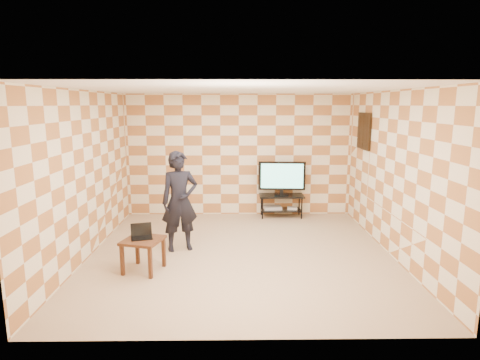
# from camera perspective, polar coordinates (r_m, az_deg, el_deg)

# --- Properties ---
(floor) EXTENTS (5.00, 5.00, 0.00)m
(floor) POSITION_cam_1_polar(r_m,az_deg,el_deg) (6.84, 0.07, -10.46)
(floor) COLOR tan
(floor) RESTS_ON ground
(wall_back) EXTENTS (5.00, 0.02, 2.70)m
(wall_back) POSITION_cam_1_polar(r_m,az_deg,el_deg) (8.95, -0.17, 3.52)
(wall_back) COLOR beige
(wall_back) RESTS_ON ground
(wall_front) EXTENTS (5.00, 0.02, 2.70)m
(wall_front) POSITION_cam_1_polar(r_m,az_deg,el_deg) (4.04, 0.62, -5.39)
(wall_front) COLOR beige
(wall_front) RESTS_ON ground
(wall_left) EXTENTS (0.02, 5.00, 2.70)m
(wall_left) POSITION_cam_1_polar(r_m,az_deg,el_deg) (6.91, -21.14, 0.65)
(wall_left) COLOR beige
(wall_left) RESTS_ON ground
(wall_right) EXTENTS (0.02, 5.00, 2.70)m
(wall_right) POSITION_cam_1_polar(r_m,az_deg,el_deg) (6.98, 21.07, 0.75)
(wall_right) COLOR beige
(wall_right) RESTS_ON ground
(ceiling) EXTENTS (5.00, 5.00, 0.02)m
(ceiling) POSITION_cam_1_polar(r_m,az_deg,el_deg) (6.38, 0.08, 12.78)
(ceiling) COLOR white
(ceiling) RESTS_ON wall_back
(wall_art) EXTENTS (0.04, 0.72, 0.72)m
(wall_art) POSITION_cam_1_polar(r_m,az_deg,el_deg) (8.35, 17.23, 6.66)
(wall_art) COLOR black
(wall_art) RESTS_ON wall_right
(tv_stand) EXTENTS (0.98, 0.44, 0.50)m
(tv_stand) POSITION_cam_1_polar(r_m,az_deg,el_deg) (8.94, 5.90, -2.97)
(tv_stand) COLOR black
(tv_stand) RESTS_ON floor
(tv) EXTENTS (1.03, 0.21, 0.75)m
(tv) POSITION_cam_1_polar(r_m,az_deg,el_deg) (8.82, 5.97, 0.48)
(tv) COLOR black
(tv) RESTS_ON tv_stand
(dvd_player) EXTENTS (0.41, 0.30, 0.06)m
(dvd_player) POSITION_cam_1_polar(r_m,az_deg,el_deg) (8.98, 4.64, -3.93)
(dvd_player) COLOR #AFAFB2
(dvd_player) RESTS_ON tv_stand
(game_console) EXTENTS (0.22, 0.17, 0.05)m
(game_console) POSITION_cam_1_polar(r_m,az_deg,el_deg) (9.02, 7.43, -3.99)
(game_console) COLOR silver
(game_console) RESTS_ON tv_stand
(side_table) EXTENTS (0.66, 0.66, 0.50)m
(side_table) POSITION_cam_1_polar(r_m,az_deg,el_deg) (6.22, -13.63, -8.93)
(side_table) COLOR #331E0E
(side_table) RESTS_ON floor
(laptop) EXTENTS (0.36, 0.32, 0.21)m
(laptop) POSITION_cam_1_polar(r_m,az_deg,el_deg) (6.25, -13.82, -7.53)
(laptop) COLOR black
(laptop) RESTS_ON side_table
(person) EXTENTS (0.72, 0.59, 1.71)m
(person) POSITION_cam_1_polar(r_m,az_deg,el_deg) (6.87, -8.58, -3.02)
(person) COLOR black
(person) RESTS_ON floor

